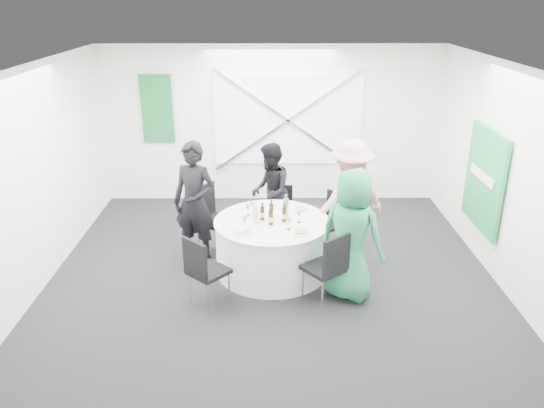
{
  "coord_description": "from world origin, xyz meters",
  "views": [
    {
      "loc": [
        -0.05,
        -6.3,
        3.61
      ],
      "look_at": [
        0.0,
        0.2,
        1.0
      ],
      "focal_mm": 35.0,
      "sensor_mm": 36.0,
      "label": 1
    }
  ],
  "objects_px": {
    "person_man_back": "(270,192)",
    "clear_water_bottle": "(255,214)",
    "chair_front_right": "(329,264)",
    "chair_back": "(280,208)",
    "green_water_bottle": "(286,208)",
    "chair_back_left": "(211,213)",
    "chair_back_right": "(330,218)",
    "chair_front_left": "(203,267)",
    "person_woman_pink": "(350,200)",
    "person_man_back_left": "(195,203)",
    "banquet_table": "(272,246)",
    "person_woman_green": "(351,235)"
  },
  "relations": [
    {
      "from": "chair_back_right",
      "to": "person_woman_pink",
      "type": "bearing_deg",
      "value": 23.07
    },
    {
      "from": "chair_front_right",
      "to": "clear_water_bottle",
      "type": "relative_size",
      "value": 3.14
    },
    {
      "from": "person_man_back_left",
      "to": "person_woman_pink",
      "type": "distance_m",
      "value": 2.19
    },
    {
      "from": "chair_back_right",
      "to": "chair_back",
      "type": "bearing_deg",
      "value": -161.63
    },
    {
      "from": "banquet_table",
      "to": "green_water_bottle",
      "type": "xyz_separation_m",
      "value": [
        0.19,
        0.11,
        0.51
      ]
    },
    {
      "from": "person_man_back",
      "to": "green_water_bottle",
      "type": "relative_size",
      "value": 4.61
    },
    {
      "from": "chair_back_right",
      "to": "banquet_table",
      "type": "bearing_deg",
      "value": -90.0
    },
    {
      "from": "banquet_table",
      "to": "person_woman_green",
      "type": "relative_size",
      "value": 0.92
    },
    {
      "from": "person_man_back_left",
      "to": "person_man_back",
      "type": "distance_m",
      "value": 1.29
    },
    {
      "from": "banquet_table",
      "to": "person_man_back",
      "type": "distance_m",
      "value": 1.18
    },
    {
      "from": "person_man_back_left",
      "to": "green_water_bottle",
      "type": "bearing_deg",
      "value": 7.3
    },
    {
      "from": "person_man_back",
      "to": "chair_front_right",
      "type": "bearing_deg",
      "value": 18.52
    },
    {
      "from": "chair_back_left",
      "to": "chair_front_right",
      "type": "height_order",
      "value": "chair_back_left"
    },
    {
      "from": "chair_back",
      "to": "person_woman_green",
      "type": "bearing_deg",
      "value": -58.15
    },
    {
      "from": "chair_back",
      "to": "chair_front_right",
      "type": "height_order",
      "value": "chair_front_right"
    },
    {
      "from": "chair_front_right",
      "to": "person_woman_green",
      "type": "bearing_deg",
      "value": 178.57
    },
    {
      "from": "person_man_back",
      "to": "clear_water_bottle",
      "type": "height_order",
      "value": "person_man_back"
    },
    {
      "from": "green_water_bottle",
      "to": "chair_front_right",
      "type": "bearing_deg",
      "value": -63.09
    },
    {
      "from": "chair_back_left",
      "to": "person_man_back",
      "type": "height_order",
      "value": "person_man_back"
    },
    {
      "from": "chair_back_left",
      "to": "clear_water_bottle",
      "type": "bearing_deg",
      "value": -100.06
    },
    {
      "from": "chair_front_left",
      "to": "person_man_back",
      "type": "distance_m",
      "value": 2.18
    },
    {
      "from": "banquet_table",
      "to": "person_man_back_left",
      "type": "height_order",
      "value": "person_man_back_left"
    },
    {
      "from": "clear_water_bottle",
      "to": "chair_back_right",
      "type": "bearing_deg",
      "value": 32.14
    },
    {
      "from": "green_water_bottle",
      "to": "person_man_back_left",
      "type": "bearing_deg",
      "value": 167.57
    },
    {
      "from": "chair_back",
      "to": "chair_front_right",
      "type": "relative_size",
      "value": 0.85
    },
    {
      "from": "banquet_table",
      "to": "chair_back",
      "type": "relative_size",
      "value": 1.9
    },
    {
      "from": "chair_front_left",
      "to": "person_woman_pink",
      "type": "distance_m",
      "value": 2.4
    },
    {
      "from": "chair_back_left",
      "to": "person_woman_green",
      "type": "height_order",
      "value": "person_woman_green"
    },
    {
      "from": "person_woman_pink",
      "to": "clear_water_bottle",
      "type": "xyz_separation_m",
      "value": [
        -1.33,
        -0.53,
        0.01
      ]
    },
    {
      "from": "green_water_bottle",
      "to": "clear_water_bottle",
      "type": "xyz_separation_m",
      "value": [
        -0.41,
        -0.16,
        -0.01
      ]
    },
    {
      "from": "green_water_bottle",
      "to": "chair_front_left",
      "type": "bearing_deg",
      "value": -135.61
    },
    {
      "from": "chair_front_right",
      "to": "clear_water_bottle",
      "type": "height_order",
      "value": "clear_water_bottle"
    },
    {
      "from": "chair_back_right",
      "to": "person_woman_green",
      "type": "height_order",
      "value": "person_woman_green"
    },
    {
      "from": "chair_front_right",
      "to": "person_man_back_left",
      "type": "height_order",
      "value": "person_man_back_left"
    },
    {
      "from": "chair_front_right",
      "to": "person_woman_green",
      "type": "relative_size",
      "value": 0.57
    },
    {
      "from": "chair_back",
      "to": "person_man_back_left",
      "type": "distance_m",
      "value": 1.49
    },
    {
      "from": "chair_front_right",
      "to": "chair_front_left",
      "type": "bearing_deg",
      "value": -37.11
    },
    {
      "from": "chair_front_left",
      "to": "clear_water_bottle",
      "type": "relative_size",
      "value": 3.04
    },
    {
      "from": "chair_back_left",
      "to": "person_woman_green",
      "type": "relative_size",
      "value": 0.59
    },
    {
      "from": "person_woman_green",
      "to": "green_water_bottle",
      "type": "relative_size",
      "value": 5.15
    },
    {
      "from": "banquet_table",
      "to": "person_man_back_left",
      "type": "bearing_deg",
      "value": 160.26
    },
    {
      "from": "chair_back",
      "to": "clear_water_bottle",
      "type": "bearing_deg",
      "value": -99.77
    },
    {
      "from": "chair_back_right",
      "to": "chair_front_right",
      "type": "height_order",
      "value": "chair_front_right"
    },
    {
      "from": "clear_water_bottle",
      "to": "person_man_back_left",
      "type": "bearing_deg",
      "value": 152.97
    },
    {
      "from": "banquet_table",
      "to": "chair_back_right",
      "type": "relative_size",
      "value": 1.73
    },
    {
      "from": "chair_front_left",
      "to": "green_water_bottle",
      "type": "distance_m",
      "value": 1.47
    },
    {
      "from": "chair_front_right",
      "to": "chair_back",
      "type": "bearing_deg",
      "value": -113.22
    },
    {
      "from": "banquet_table",
      "to": "clear_water_bottle",
      "type": "bearing_deg",
      "value": -166.77
    },
    {
      "from": "chair_back_right",
      "to": "person_woman_green",
      "type": "xyz_separation_m",
      "value": [
        0.11,
        -1.27,
        0.32
      ]
    },
    {
      "from": "person_woman_green",
      "to": "green_water_bottle",
      "type": "xyz_separation_m",
      "value": [
        -0.78,
        0.75,
        0.05
      ]
    }
  ]
}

